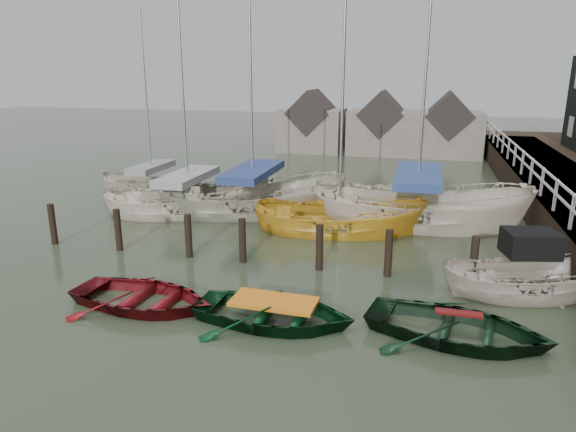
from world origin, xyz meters
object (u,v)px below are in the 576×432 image
(sailboat_d, at_px, (415,222))
(motorboat, at_px, (525,293))
(sailboat_a, at_px, (189,212))
(sailboat_b, at_px, (253,212))
(rowboat_red, at_px, (144,306))
(sailboat_e, at_px, (153,192))
(sailboat_c, at_px, (339,231))
(rowboat_green, at_px, (274,323))
(rowboat_dkgreen, at_px, (456,339))

(sailboat_d, bearing_deg, motorboat, -150.67)
(sailboat_a, height_order, sailboat_b, sailboat_b)
(rowboat_red, xyz_separation_m, motorboat, (9.37, 3.07, 0.10))
(sailboat_a, distance_m, sailboat_e, 4.37)
(sailboat_a, relative_size, sailboat_d, 0.87)
(sailboat_d, bearing_deg, sailboat_c, 126.52)
(rowboat_red, bearing_deg, sailboat_c, -22.22)
(rowboat_red, relative_size, sailboat_b, 0.32)
(sailboat_a, xyz_separation_m, sailboat_c, (6.41, -0.91, -0.05))
(rowboat_red, relative_size, rowboat_green, 0.99)
(rowboat_green, relative_size, sailboat_b, 0.32)
(rowboat_green, height_order, sailboat_b, sailboat_b)
(sailboat_a, relative_size, sailboat_e, 1.16)
(rowboat_dkgreen, height_order, sailboat_c, sailboat_c)
(rowboat_green, relative_size, rowboat_dkgreen, 0.96)
(rowboat_green, xyz_separation_m, sailboat_a, (-6.09, 8.30, 0.06))
(rowboat_green, relative_size, sailboat_c, 0.40)
(sailboat_a, distance_m, sailboat_b, 2.66)
(sailboat_a, bearing_deg, motorboat, -137.99)
(motorboat, xyz_separation_m, sailboat_c, (-5.64, 4.33, -0.09))
(rowboat_dkgreen, distance_m, sailboat_b, 11.59)
(motorboat, bearing_deg, rowboat_dkgreen, 133.19)
(motorboat, xyz_separation_m, sailboat_e, (-15.33, 8.13, -0.03))
(rowboat_green, height_order, sailboat_d, sailboat_d)
(rowboat_dkgreen, distance_m, motorboat, 3.32)
(motorboat, bearing_deg, sailboat_d, 12.98)
(sailboat_b, bearing_deg, sailboat_e, 50.49)
(rowboat_dkgreen, height_order, motorboat, motorboat)
(sailboat_d, distance_m, sailboat_e, 12.55)
(rowboat_dkgreen, bearing_deg, sailboat_d, 18.09)
(rowboat_red, distance_m, sailboat_e, 12.70)
(rowboat_red, height_order, rowboat_dkgreen, rowboat_dkgreen)
(rowboat_dkgreen, xyz_separation_m, sailboat_c, (-3.79, 7.08, 0.01))
(sailboat_a, xyz_separation_m, sailboat_e, (-3.28, 2.89, 0.01))
(motorboat, bearing_deg, sailboat_e, 49.17)
(motorboat, distance_m, sailboat_d, 6.76)
(motorboat, bearing_deg, sailboat_c, 39.58)
(sailboat_c, relative_size, sailboat_e, 1.02)
(rowboat_dkgreen, xyz_separation_m, sailboat_b, (-7.64, 8.71, 0.06))
(sailboat_d, xyz_separation_m, sailboat_e, (-12.38, 2.05, 0.01))
(rowboat_green, distance_m, rowboat_dkgreen, 4.12)
(sailboat_c, bearing_deg, rowboat_dkgreen, -159.56)
(sailboat_d, bearing_deg, rowboat_red, 148.46)
(rowboat_dkgreen, bearing_deg, sailboat_b, 52.27)
(rowboat_red, distance_m, sailboat_d, 11.18)
(sailboat_a, xyz_separation_m, sailboat_d, (9.10, 0.85, -0.00))
(sailboat_d, bearing_deg, sailboat_e, 84.08)
(rowboat_red, xyz_separation_m, rowboat_dkgreen, (7.52, 0.33, 0.00))
(rowboat_green, bearing_deg, sailboat_c, -0.60)
(rowboat_red, relative_size, sailboat_d, 0.30)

